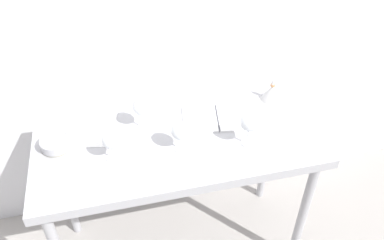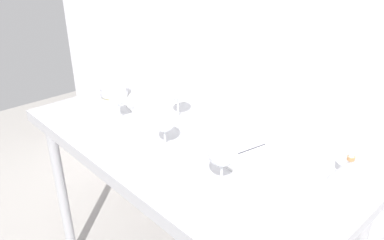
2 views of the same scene
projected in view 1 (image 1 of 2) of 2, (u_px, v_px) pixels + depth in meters
back_wall at (156, 21)px, 2.04m from camera, size 3.80×0.04×2.60m
steel_counter at (178, 154)px, 1.98m from camera, size 1.40×0.65×0.90m
wine_glass_near_right at (249, 123)px, 1.81m from camera, size 0.09×0.09×0.18m
wine_glass_near_left at (111, 141)px, 1.74m from camera, size 0.08×0.08×0.16m
wine_glass_far_left at (142, 108)px, 1.90m from camera, size 0.09×0.09×0.17m
wine_glass_near_center at (180, 131)px, 1.79m from camera, size 0.09×0.09×0.16m
open_notebook at (217, 118)px, 2.03m from camera, size 0.39×0.28×0.01m
tasting_sheet_upper at (99, 129)px, 1.97m from camera, size 0.21×0.30×0.00m
tasting_bowl at (55, 143)px, 1.85m from camera, size 0.14×0.14×0.05m
decanter_funnel at (272, 92)px, 2.15m from camera, size 0.12×0.12×0.14m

